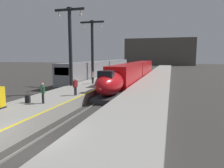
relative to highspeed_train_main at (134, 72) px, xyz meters
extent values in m
plane|color=#33302D|center=(0.00, -28.84, -1.93)|extent=(260.00, 260.00, 0.00)
cube|color=gray|center=(-4.05, -4.09, -1.40)|extent=(4.80, 110.00, 1.05)
cube|color=gray|center=(4.05, -4.09, -1.40)|extent=(4.80, 110.00, 1.05)
cube|color=yellow|center=(-1.77, -4.09, -0.88)|extent=(0.20, 107.80, 0.01)
cube|color=slate|center=(-0.75, -1.34, -1.87)|extent=(0.08, 110.00, 0.12)
cube|color=slate|center=(0.75, -1.34, -1.87)|extent=(0.08, 110.00, 0.12)
cube|color=slate|center=(-8.85, -1.34, -1.87)|extent=(0.08, 110.00, 0.12)
cube|color=slate|center=(-7.35, -1.34, -1.87)|extent=(0.08, 110.00, 0.12)
ellipsoid|color=#B20F14|center=(0.00, -15.19, -0.10)|extent=(2.78, 6.48, 2.56)
cube|color=#28282D|center=(0.00, -15.52, -1.65)|extent=(2.46, 5.51, 0.55)
cube|color=black|center=(0.00, -16.65, 0.97)|extent=(1.59, 1.00, 0.90)
sphere|color=#F24C4C|center=(0.00, -18.35, -0.25)|extent=(0.28, 0.28, 0.28)
cube|color=#B20F14|center=(0.00, -6.25, 0.15)|extent=(2.90, 14.00, 3.05)
cube|color=black|center=(-1.42, -6.25, 0.70)|extent=(0.04, 11.90, 0.80)
cube|color=black|center=(1.42, -6.25, 0.70)|extent=(0.04, 11.90, 0.80)
cube|color=silver|center=(0.00, -6.25, -1.13)|extent=(2.92, 13.30, 0.24)
cube|color=black|center=(0.00, -10.73, -1.65)|extent=(2.03, 2.20, 0.56)
cube|color=black|center=(0.00, -1.77, -1.65)|extent=(2.03, 2.20, 0.56)
cube|color=#B20F14|center=(0.00, 10.35, 0.15)|extent=(2.90, 18.00, 3.05)
cube|color=black|center=(-1.42, 10.35, 0.70)|extent=(0.04, 15.84, 0.80)
cube|color=black|center=(1.42, 10.35, 0.70)|extent=(0.04, 15.84, 0.80)
cube|color=black|center=(0.00, 4.23, -1.65)|extent=(2.03, 2.20, 0.56)
cube|color=black|center=(0.00, 16.47, -1.65)|extent=(2.03, 2.20, 0.56)
cube|color=gray|center=(-8.10, -2.63, 0.22)|extent=(2.85, 18.00, 3.30)
cube|color=black|center=(-8.10, -11.59, 0.82)|extent=(2.28, 0.08, 1.10)
cube|color=black|center=(-9.49, -2.63, 0.72)|extent=(0.04, 15.30, 0.90)
cube|color=black|center=(-6.71, -2.63, 0.72)|extent=(0.04, 15.30, 0.90)
cube|color=black|center=(-8.10, -8.39, -1.67)|extent=(2.00, 2.00, 0.52)
cube|color=black|center=(-8.10, 3.13, -1.67)|extent=(2.00, 2.00, 0.52)
cube|color=gray|center=(-8.10, 15.97, 0.22)|extent=(2.85, 18.00, 3.30)
cylinder|color=black|center=(-5.90, -13.04, 4.03)|extent=(0.44, 0.44, 9.82)
cylinder|color=black|center=(-5.90, -13.04, 8.79)|extent=(0.68, 0.68, 0.30)
cube|color=black|center=(-5.90, -13.04, 8.69)|extent=(4.00, 0.24, 0.28)
cylinder|color=black|center=(-7.40, -13.04, 8.34)|extent=(0.03, 0.03, 0.60)
sphere|color=#EFEACC|center=(-7.40, -13.04, 7.99)|extent=(0.36, 0.36, 0.36)
cylinder|color=black|center=(-4.40, -13.04, 8.34)|extent=(0.03, 0.03, 0.60)
sphere|color=#EFEACC|center=(-4.40, -13.04, 7.99)|extent=(0.36, 0.36, 0.36)
cylinder|color=black|center=(-5.90, -5.41, 3.85)|extent=(0.44, 0.44, 9.45)
cylinder|color=black|center=(-5.90, -5.41, 8.42)|extent=(0.68, 0.68, 0.30)
cube|color=black|center=(-5.90, -5.41, 8.32)|extent=(4.00, 0.24, 0.28)
cylinder|color=black|center=(-7.40, -5.41, 7.97)|extent=(0.03, 0.03, 0.60)
sphere|color=#EFEACC|center=(-7.40, -5.41, 7.62)|extent=(0.36, 0.36, 0.36)
cylinder|color=black|center=(-4.40, -5.41, 7.97)|extent=(0.03, 0.03, 0.60)
sphere|color=#EFEACC|center=(-4.40, -5.41, 7.62)|extent=(0.36, 0.36, 0.36)
cylinder|color=#23232D|center=(-3.30, -22.98, -0.45)|extent=(0.13, 0.13, 0.85)
cylinder|color=#23232D|center=(-3.44, -22.89, -0.45)|extent=(0.13, 0.13, 0.85)
cube|color=#336647|center=(-3.37, -22.94, 0.28)|extent=(0.44, 0.40, 0.62)
cylinder|color=#336647|center=(-3.17, -23.07, 0.23)|extent=(0.09, 0.09, 0.58)
cylinder|color=#336647|center=(-3.56, -22.80, 0.23)|extent=(0.09, 0.09, 0.58)
sphere|color=tan|center=(-3.37, -22.94, 0.70)|extent=(0.22, 0.22, 0.22)
cylinder|color=#23232D|center=(-2.40, -19.14, -0.45)|extent=(0.13, 0.13, 0.85)
cylinder|color=#23232D|center=(-2.33, -18.98, -0.45)|extent=(0.13, 0.13, 0.85)
cube|color=maroon|center=(-2.37, -19.06, 0.28)|extent=(0.36, 0.44, 0.62)
cylinder|color=maroon|center=(-2.46, -19.28, 0.23)|extent=(0.09, 0.09, 0.58)
cylinder|color=maroon|center=(-2.27, -18.84, 0.23)|extent=(0.09, 0.09, 0.58)
sphere|color=tan|center=(-2.37, -19.06, 0.70)|extent=(0.22, 0.22, 0.22)
cylinder|color=#23232D|center=(-3.85, -10.45, -0.45)|extent=(0.13, 0.13, 0.85)
cylinder|color=#23232D|center=(-3.92, -10.61, -0.45)|extent=(0.13, 0.13, 0.85)
cube|color=gray|center=(-3.88, -10.53, 0.28)|extent=(0.34, 0.43, 0.62)
cylinder|color=gray|center=(-3.80, -10.30, 0.23)|extent=(0.09, 0.09, 0.58)
cylinder|color=gray|center=(-3.97, -10.75, 0.23)|extent=(0.09, 0.09, 0.58)
sphere|color=tan|center=(-3.88, -10.53, 0.70)|extent=(0.22, 0.22, 0.22)
cube|color=black|center=(-4.72, -23.10, -0.58)|extent=(0.40, 0.22, 0.60)
cylinder|color=#262628|center=(-4.82, -23.10, -0.10)|extent=(0.02, 0.02, 0.36)
cylinder|color=#262628|center=(-4.62, -23.10, -0.10)|extent=(0.02, 0.02, 0.36)
cube|color=#262628|center=(-4.72, -23.10, 0.09)|extent=(0.22, 0.03, 0.02)
cube|color=#4C4742|center=(0.00, 73.16, 5.07)|extent=(36.00, 2.00, 14.00)
camera|label=1|loc=(6.61, -37.24, 2.96)|focal=33.15mm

